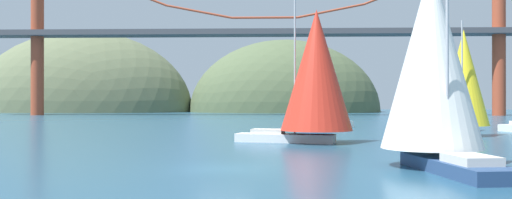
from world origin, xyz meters
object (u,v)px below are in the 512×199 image
at_px(sailboat_scarlet_sail, 315,72).
at_px(sailboat_navy_sail, 315,92).
at_px(sailboat_white_mainsail, 433,60).
at_px(sailboat_teal_sail, 447,85).
at_px(sailboat_yellow_sail, 464,81).

relative_size(sailboat_scarlet_sail, sailboat_navy_sail, 1.23).
xyz_separation_m(sailboat_white_mainsail, sailboat_teal_sail, (10.47, 31.49, -0.27)).
bearing_deg(sailboat_white_mainsail, sailboat_scarlet_sail, 106.96).
bearing_deg(sailboat_teal_sail, sailboat_white_mainsail, -108.39).
relative_size(sailboat_yellow_sail, sailboat_teal_sail, 1.00).
bearing_deg(sailboat_white_mainsail, sailboat_yellow_sail, 68.06).
xyz_separation_m(sailboat_scarlet_sail, sailboat_navy_sail, (1.62, 22.64, -1.07)).
xyz_separation_m(sailboat_scarlet_sail, sailboat_yellow_sail, (14.11, 8.67, -0.36)).
bearing_deg(sailboat_white_mainsail, sailboat_teal_sail, 71.61).
relative_size(sailboat_navy_sail, sailboat_teal_sail, 0.89).
bearing_deg(sailboat_yellow_sail, sailboat_navy_sail, 131.79).
distance_m(sailboat_scarlet_sail, sailboat_navy_sail, 22.73).
distance_m(sailboat_navy_sail, sailboat_teal_sail, 14.78).
bearing_deg(sailboat_navy_sail, sailboat_scarlet_sail, -94.08).
xyz_separation_m(sailboat_navy_sail, sailboat_white_mainsail, (2.96, -37.64, 0.85)).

